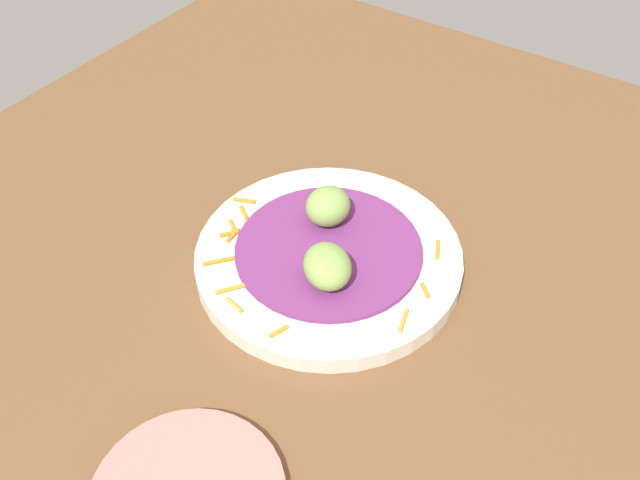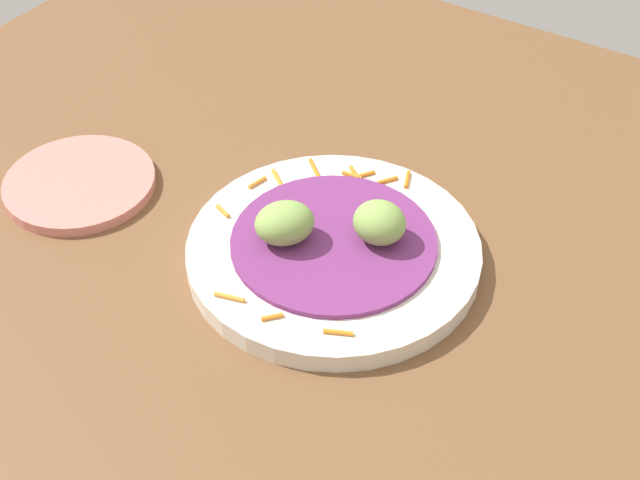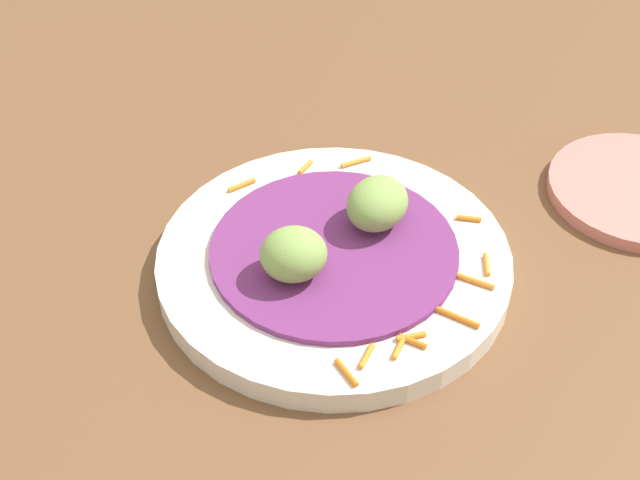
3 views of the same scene
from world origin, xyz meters
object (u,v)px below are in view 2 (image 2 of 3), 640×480
Objects in this scene: main_plate at (334,252)px; guac_scoop_center at (288,225)px; guac_scoop_left at (379,223)px; side_plate_small at (80,183)px.

main_plate is 5.25cm from guac_scoop_center.
guac_scoop_left is 0.32× the size of side_plate_small.
side_plate_small is at bearing -166.46° from guac_scoop_left.
main_plate reaches higher than side_plate_small.
guac_scoop_center is 23.95cm from side_plate_small.
main_plate is at bearing 10.47° from side_plate_small.
side_plate_small is at bearing -173.56° from guac_scoop_center.
side_plate_small is at bearing -169.53° from main_plate.
side_plate_small is (-26.81, -4.95, -0.40)cm from main_plate.
guac_scoop_left reaches higher than main_plate.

